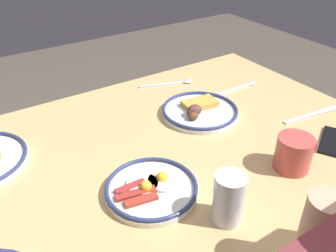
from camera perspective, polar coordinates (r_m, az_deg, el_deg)
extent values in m
cube|color=tan|center=(0.99, -1.55, -4.47)|extent=(1.34, 0.87, 0.03)
cylinder|color=tan|center=(1.71, 8.99, -2.01)|extent=(0.05, 0.05, 0.69)
cylinder|color=silver|center=(0.84, -2.67, -10.33)|extent=(0.22, 0.22, 0.01)
torus|color=navy|center=(0.84, -2.69, -9.72)|extent=(0.22, 0.22, 0.01)
cylinder|color=white|center=(0.85, -0.68, -8.85)|extent=(0.08, 0.08, 0.01)
sphere|color=yellow|center=(0.85, -0.95, -8.28)|extent=(0.03, 0.03, 0.03)
cylinder|color=white|center=(0.84, -4.16, -9.34)|extent=(0.07, 0.07, 0.01)
sphere|color=yellow|center=(0.83, -3.58, -9.70)|extent=(0.03, 0.03, 0.03)
cube|color=#A42E30|center=(0.84, -6.07, -9.78)|extent=(0.08, 0.02, 0.01)
cube|color=#A72E24|center=(0.82, -5.23, -10.77)|extent=(0.10, 0.04, 0.01)
cube|color=#AA3528|center=(0.81, -4.35, -11.81)|extent=(0.08, 0.03, 0.01)
cylinder|color=white|center=(1.14, 5.14, 2.18)|extent=(0.24, 0.24, 0.01)
torus|color=navy|center=(1.13, 5.17, 2.70)|extent=(0.24, 0.24, 0.01)
cube|color=gold|center=(1.16, 5.15, 3.62)|extent=(0.12, 0.08, 0.02)
ellipsoid|color=brown|center=(1.10, 3.91, 2.21)|extent=(0.04, 0.03, 0.03)
ellipsoid|color=brown|center=(1.08, 4.11, 1.61)|extent=(0.03, 0.03, 0.03)
ellipsoid|color=brown|center=(1.10, 4.27, 2.53)|extent=(0.05, 0.04, 0.04)
cylinder|color=#BF4C47|center=(0.94, 19.58, -4.15)|extent=(0.09, 0.09, 0.09)
torus|color=#BF4C47|center=(0.97, 21.60, -3.46)|extent=(0.06, 0.02, 0.06)
cylinder|color=brown|center=(0.93, 19.90, -2.71)|extent=(0.08, 0.08, 0.01)
cylinder|color=silver|center=(0.76, 9.77, -11.45)|extent=(0.07, 0.07, 0.12)
cylinder|color=black|center=(0.77, 9.64, -12.39)|extent=(0.06, 0.06, 0.08)
cube|color=black|center=(1.11, 25.24, -2.31)|extent=(0.16, 0.13, 0.01)
cube|color=silver|center=(1.31, 10.78, 5.85)|extent=(0.20, 0.02, 0.01)
cube|color=silver|center=(1.37, 13.80, 6.57)|extent=(0.03, 0.00, 0.00)
cube|color=silver|center=(1.37, 13.62, 6.66)|extent=(0.03, 0.00, 0.00)
cube|color=silver|center=(1.37, 13.45, 6.76)|extent=(0.03, 0.00, 0.00)
cube|color=silver|center=(1.38, 13.28, 6.85)|extent=(0.03, 0.00, 0.00)
cube|color=silver|center=(1.21, 21.59, 1.52)|extent=(0.19, 0.04, 0.01)
cube|color=silver|center=(1.27, 24.27, 2.39)|extent=(0.09, 0.03, 0.00)
cube|color=silver|center=(1.33, -0.45, 6.74)|extent=(0.19, 0.08, 0.01)
ellipsoid|color=silver|center=(1.35, 3.24, 7.24)|extent=(0.04, 0.03, 0.01)
cylinder|color=#D8A684|center=(0.73, 22.32, -18.21)|extent=(0.08, 0.08, 0.26)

